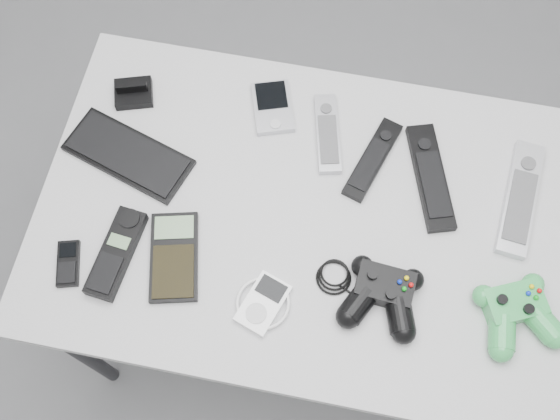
% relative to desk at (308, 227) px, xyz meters
% --- Properties ---
extents(floor, '(3.50, 3.50, 0.00)m').
position_rel_desk_xyz_m(floor, '(-0.02, 0.02, -0.65)').
color(floor, slate).
rests_on(floor, ground).
extents(desk, '(1.06, 0.68, 0.71)m').
position_rel_desk_xyz_m(desk, '(0.00, 0.00, 0.00)').
color(desk, '#B1B1B3').
rests_on(desk, floor).
extents(pda_keyboard, '(0.28, 0.18, 0.02)m').
position_rel_desk_xyz_m(pda_keyboard, '(-0.38, 0.06, 0.07)').
color(pda_keyboard, black).
rests_on(pda_keyboard, desk).
extents(dock_bracket, '(0.09, 0.09, 0.04)m').
position_rel_desk_xyz_m(dock_bracket, '(-0.41, 0.20, 0.08)').
color(dock_bracket, black).
rests_on(dock_bracket, desk).
extents(pda, '(0.11, 0.14, 0.02)m').
position_rel_desk_xyz_m(pda, '(-0.12, 0.22, 0.07)').
color(pda, '#ACACB3').
rests_on(pda, desk).
extents(remote_silver_a, '(0.09, 0.19, 0.02)m').
position_rel_desk_xyz_m(remote_silver_a, '(0.00, 0.18, 0.07)').
color(remote_silver_a, '#ACACB3').
rests_on(remote_silver_a, desk).
extents(remote_black_a, '(0.10, 0.20, 0.02)m').
position_rel_desk_xyz_m(remote_black_a, '(0.10, 0.14, 0.07)').
color(remote_black_a, black).
rests_on(remote_black_a, desk).
extents(remote_black_b, '(0.12, 0.24, 0.02)m').
position_rel_desk_xyz_m(remote_black_b, '(0.22, 0.12, 0.07)').
color(remote_black_b, black).
rests_on(remote_black_b, desk).
extents(remote_silver_b, '(0.08, 0.25, 0.02)m').
position_rel_desk_xyz_m(remote_silver_b, '(0.40, 0.11, 0.07)').
color(remote_silver_b, silver).
rests_on(remote_silver_b, desk).
extents(mobile_phone, '(0.06, 0.10, 0.02)m').
position_rel_desk_xyz_m(mobile_phone, '(-0.43, -0.19, 0.07)').
color(mobile_phone, black).
rests_on(mobile_phone, desk).
extents(cordless_handset, '(0.08, 0.18, 0.03)m').
position_rel_desk_xyz_m(cordless_handset, '(-0.34, -0.15, 0.08)').
color(cordless_handset, black).
rests_on(cordless_handset, desk).
extents(calculator, '(0.13, 0.19, 0.02)m').
position_rel_desk_xyz_m(calculator, '(-0.24, -0.14, 0.07)').
color(calculator, black).
rests_on(calculator, desk).
extents(mp3_player, '(0.13, 0.13, 0.02)m').
position_rel_desk_xyz_m(mp3_player, '(-0.05, -0.19, 0.07)').
color(mp3_player, white).
rests_on(mp3_player, desk).
extents(controller_black, '(0.26, 0.18, 0.05)m').
position_rel_desk_xyz_m(controller_black, '(0.16, -0.14, 0.09)').
color(controller_black, black).
rests_on(controller_black, desk).
extents(controller_green, '(0.20, 0.20, 0.05)m').
position_rel_desk_xyz_m(controller_green, '(0.40, -0.12, 0.09)').
color(controller_green, '#227F3C').
rests_on(controller_green, desk).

